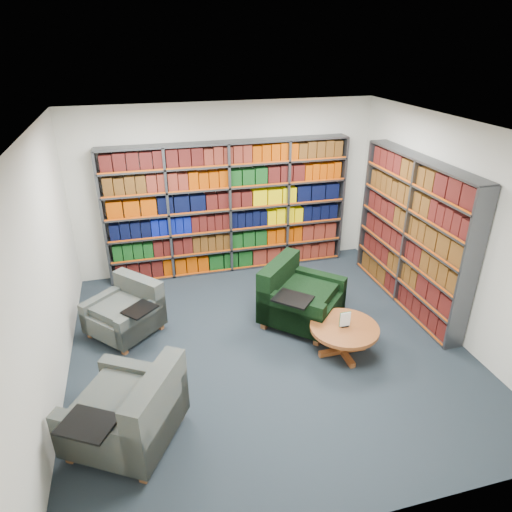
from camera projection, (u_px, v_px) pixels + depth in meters
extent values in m
cube|color=#19252A|center=(268.00, 347.00, 6.02)|extent=(5.00, 5.00, 0.01)
cube|color=white|center=(271.00, 130.00, 4.79)|extent=(5.00, 5.00, 0.01)
cube|color=silver|center=(226.00, 189.00, 7.58)|extent=(5.00, 0.01, 2.80)
cube|color=silver|center=(369.00, 396.00, 3.23)|extent=(5.00, 0.01, 2.80)
cube|color=silver|center=(42.00, 277.00, 4.83)|extent=(0.01, 5.00, 2.80)
cube|color=silver|center=(452.00, 230.00, 5.99)|extent=(0.01, 5.00, 2.80)
cube|color=#47494F|center=(229.00, 209.00, 7.57)|extent=(4.00, 0.28, 2.20)
cube|color=silver|center=(227.00, 207.00, 7.69)|extent=(4.00, 0.02, 2.20)
cube|color=#D84C0A|center=(231.00, 212.00, 7.46)|extent=(4.00, 0.01, 2.20)
cube|color=#3E0F0D|center=(230.00, 259.00, 7.98)|extent=(3.88, 0.21, 0.29)
cube|color=#0C3910|center=(230.00, 240.00, 7.82)|extent=(3.88, 0.21, 0.29)
cube|color=black|center=(229.00, 220.00, 7.66)|extent=(3.88, 0.21, 0.29)
cube|color=#963400|center=(229.00, 199.00, 7.50)|extent=(3.88, 0.21, 0.29)
cube|color=#4C2B0D|center=(228.00, 177.00, 7.33)|extent=(3.88, 0.21, 0.29)
cube|color=#3E0F0D|center=(227.00, 155.00, 7.17)|extent=(3.88, 0.21, 0.29)
cube|color=#47494F|center=(412.00, 235.00, 6.61)|extent=(0.28, 2.50, 2.20)
cube|color=silver|center=(420.00, 234.00, 6.64)|extent=(0.02, 2.50, 2.20)
cube|color=#D84C0A|center=(404.00, 236.00, 6.58)|extent=(0.02, 2.50, 2.20)
cube|color=#4C2B0D|center=(403.00, 290.00, 7.01)|extent=(0.21, 2.38, 0.29)
cube|color=#3E0F0D|center=(406.00, 269.00, 6.85)|extent=(0.21, 2.38, 0.29)
cube|color=#3E0F0D|center=(410.00, 246.00, 6.69)|extent=(0.21, 2.38, 0.29)
cube|color=#3E0F0D|center=(414.00, 223.00, 6.53)|extent=(0.21, 2.38, 0.29)
cube|color=#4C2B0D|center=(418.00, 199.00, 6.37)|extent=(0.21, 2.38, 0.29)
cube|color=#3E0F0D|center=(422.00, 173.00, 6.21)|extent=(0.21, 2.38, 0.29)
cube|color=#031C30|center=(124.00, 318.00, 6.20)|extent=(1.14, 1.14, 0.29)
cube|color=#031C30|center=(140.00, 297.00, 6.36)|extent=(0.67, 0.72, 0.65)
cube|color=#031C30|center=(107.00, 307.00, 6.34)|extent=(0.68, 0.63, 0.43)
cube|color=#031C30|center=(142.00, 322.00, 6.00)|extent=(0.68, 0.63, 0.43)
cube|color=black|center=(140.00, 309.00, 5.84)|extent=(0.50, 0.49, 0.02)
cube|color=brown|center=(91.00, 334.00, 6.19)|extent=(0.09, 0.09, 0.09)
cube|color=brown|center=(125.00, 351.00, 5.87)|extent=(0.09, 0.09, 0.09)
cube|color=brown|center=(128.00, 312.00, 6.70)|extent=(0.09, 0.09, 0.09)
cube|color=brown|center=(161.00, 326.00, 6.37)|extent=(0.09, 0.09, 0.09)
cube|color=black|center=(302.00, 305.00, 6.43)|extent=(1.36, 1.36, 0.34)
cube|color=black|center=(279.00, 285.00, 6.50)|extent=(0.82, 0.84, 0.77)
cube|color=black|center=(290.00, 314.00, 6.07)|extent=(0.80, 0.77, 0.51)
cube|color=black|center=(313.00, 287.00, 6.71)|extent=(0.80, 0.77, 0.51)
cube|color=black|center=(293.00, 299.00, 5.88)|extent=(0.59, 0.59, 0.03)
cube|color=brown|center=(317.00, 341.00, 6.04)|extent=(0.11, 0.11, 0.11)
cube|color=brown|center=(337.00, 312.00, 6.67)|extent=(0.11, 0.11, 0.11)
cube|color=brown|center=(264.00, 325.00, 6.39)|extent=(0.11, 0.11, 0.11)
cube|color=brown|center=(288.00, 299.00, 7.01)|extent=(0.11, 0.11, 0.11)
cube|color=#031C30|center=(125.00, 418.00, 4.53)|extent=(1.31, 1.31, 0.34)
cube|color=#031C30|center=(157.00, 410.00, 4.35)|extent=(0.67, 0.93, 0.77)
cube|color=#031C30|center=(144.00, 385.00, 4.85)|extent=(0.90, 0.62, 0.51)
cube|color=#031C30|center=(101.00, 443.00, 4.15)|extent=(0.90, 0.62, 0.51)
cube|color=black|center=(88.00, 424.00, 3.99)|extent=(0.59, 0.55, 0.03)
cube|color=brown|center=(115.00, 400.00, 5.07)|extent=(0.10, 0.10, 0.11)
cube|color=brown|center=(71.00, 457.00, 4.39)|extent=(0.10, 0.10, 0.11)
cube|color=brown|center=(180.00, 414.00, 4.88)|extent=(0.10, 0.10, 0.11)
cube|color=brown|center=(144.00, 476.00, 4.19)|extent=(0.10, 0.10, 0.11)
cylinder|color=brown|center=(344.00, 328.00, 5.73)|extent=(0.87, 0.87, 0.05)
cylinder|color=brown|center=(343.00, 341.00, 5.82)|extent=(0.12, 0.12, 0.35)
cube|color=brown|center=(342.00, 350.00, 5.89)|extent=(0.63, 0.08, 0.06)
cube|color=brown|center=(342.00, 350.00, 5.89)|extent=(0.08, 0.63, 0.06)
cube|color=black|center=(345.00, 326.00, 5.72)|extent=(0.10, 0.05, 0.01)
cube|color=white|center=(345.00, 319.00, 5.68)|extent=(0.14, 0.01, 0.19)
cube|color=#145926|center=(345.00, 319.00, 5.68)|extent=(0.15, 0.00, 0.21)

